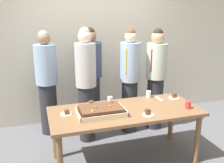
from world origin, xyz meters
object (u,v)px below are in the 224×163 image
object	(u,v)px
party_table	(125,116)
cake_server_utensil	(159,99)
person_green_shirt_behind	(91,78)
drink_cup_far_end	(149,94)
sheet_cake	(101,111)
drink_cup_nearest	(110,100)
person_left_edge_reaching	(130,80)
person_far_right_suit	(86,84)
drink_cup_middle	(188,105)
person_serving_front	(47,82)
person_striped_tie_right	(156,78)
plated_slice_near_left	(174,97)
plated_slice_near_right	(148,113)
plated_slice_far_left	(67,113)
plated_slice_far_right	(91,104)

from	to	relation	value
party_table	cake_server_utensil	size ratio (longest dim) A/B	9.64
person_green_shirt_behind	drink_cup_far_end	bearing A→B (deg)	46.82
sheet_cake	cake_server_utensil	size ratio (longest dim) A/B	2.92
sheet_cake	drink_cup_nearest	bearing A→B (deg)	55.57
sheet_cake	cake_server_utensil	distance (m)	0.98
drink_cup_nearest	person_green_shirt_behind	size ratio (longest dim) A/B	0.06
drink_cup_far_end	person_left_edge_reaching	world-z (taller)	person_left_edge_reaching
cake_server_utensil	person_far_right_suit	bearing A→B (deg)	153.54
party_table	drink_cup_middle	bearing A→B (deg)	-13.74
person_serving_front	person_striped_tie_right	size ratio (longest dim) A/B	0.99
party_table	plated_slice_near_left	distance (m)	0.86
party_table	plated_slice_near_right	xyz separation A→B (m)	(0.21, -0.24, 0.11)
person_left_edge_reaching	cake_server_utensil	bearing A→B (deg)	61.68
plated_slice_near_right	drink_cup_middle	world-z (taller)	drink_cup_middle
drink_cup_nearest	person_far_right_suit	distance (m)	0.53
drink_cup_nearest	drink_cup_far_end	distance (m)	0.62
person_striped_tie_right	person_far_right_suit	distance (m)	1.20
sheet_cake	drink_cup_nearest	xyz separation A→B (m)	(0.21, 0.30, 0.01)
party_table	plated_slice_near_right	distance (m)	0.33
plated_slice_far_left	person_striped_tie_right	xyz separation A→B (m)	(1.57, 0.73, 0.13)
person_striped_tie_right	person_left_edge_reaching	bearing A→B (deg)	-37.21
plated_slice_far_right	person_left_edge_reaching	size ratio (longest dim) A/B	0.09
party_table	sheet_cake	xyz separation A→B (m)	(-0.33, -0.03, 0.13)
sheet_cake	plated_slice_far_left	size ratio (longest dim) A/B	3.89
plated_slice_far_left	drink_cup_nearest	world-z (taller)	drink_cup_nearest
plated_slice_near_right	person_serving_front	bearing A→B (deg)	128.64
person_green_shirt_behind	drink_cup_nearest	bearing A→B (deg)	11.04
sheet_cake	person_green_shirt_behind	bearing A→B (deg)	83.21
cake_server_utensil	person_far_right_suit	distance (m)	1.10
drink_cup_nearest	drink_cup_middle	distance (m)	1.03
plated_slice_far_left	drink_cup_middle	size ratio (longest dim) A/B	1.50
plated_slice_far_right	person_serving_front	distance (m)	1.01
drink_cup_nearest	person_serving_front	xyz separation A→B (m)	(-0.78, 0.88, 0.08)
cake_server_utensil	person_striped_tie_right	world-z (taller)	person_striped_tie_right
cake_server_utensil	person_far_right_suit	world-z (taller)	person_far_right_suit
party_table	plated_slice_far_right	world-z (taller)	plated_slice_far_right
drink_cup_middle	cake_server_utensil	xyz separation A→B (m)	(-0.18, 0.43, -0.05)
party_table	sheet_cake	world-z (taller)	sheet_cake
person_green_shirt_behind	person_far_right_suit	size ratio (longest dim) A/B	0.98
plated_slice_near_right	person_striped_tie_right	world-z (taller)	person_striped_tie_right
person_serving_front	plated_slice_near_left	bearing A→B (deg)	35.58
person_left_edge_reaching	plated_slice_near_right	bearing A→B (deg)	30.52
plated_slice_far_right	sheet_cake	bearing A→B (deg)	-78.95
plated_slice_near_right	drink_cup_middle	size ratio (longest dim) A/B	1.50
person_green_shirt_behind	person_left_edge_reaching	world-z (taller)	person_green_shirt_behind
plated_slice_near_left	person_green_shirt_behind	size ratio (longest dim) A/B	0.09
plated_slice_near_left	person_striped_tie_right	xyz separation A→B (m)	(0.01, 0.60, 0.12)
cake_server_utensil	person_green_shirt_behind	bearing A→B (deg)	131.29
plated_slice_far_left	person_green_shirt_behind	distance (m)	1.21
plated_slice_far_right	cake_server_utensil	size ratio (longest dim) A/B	0.75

